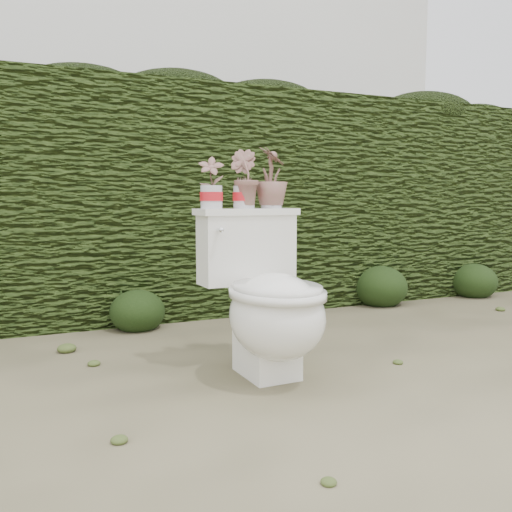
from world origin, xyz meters
name	(u,v)px	position (x,y,z in m)	size (l,w,h in m)	color
ground	(268,366)	(0.00, 0.00, 0.00)	(60.00, 60.00, 0.00)	gray
hedge	(177,202)	(0.00, 1.60, 0.80)	(8.00, 1.00, 1.60)	#3C521B
house_wall	(136,121)	(0.60, 6.00, 2.00)	(8.00, 3.50, 4.00)	silver
toilet	(269,301)	(-0.06, -0.14, 0.36)	(0.51, 0.69, 0.78)	white
potted_plant_left	(211,184)	(-0.25, 0.10, 0.89)	(0.12, 0.08, 0.23)	#2A7223
potted_plant_center	(244,180)	(-0.08, 0.10, 0.91)	(0.15, 0.12, 0.28)	#2A7223
potted_plant_right	(271,179)	(0.07, 0.11, 0.92)	(0.16, 0.16, 0.29)	#2A7223
liriope_clump_2	(137,307)	(-0.43, 1.04, 0.14)	(0.35, 0.35, 0.28)	#233713
liriope_clump_3	(266,297)	(0.47, 1.04, 0.14)	(0.35, 0.35, 0.28)	#233713
liriope_clump_4	(380,283)	(1.47, 1.07, 0.17)	(0.42, 0.42, 0.33)	#233713
liriope_clump_5	(474,278)	(2.43, 1.06, 0.15)	(0.38, 0.38, 0.31)	#233713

